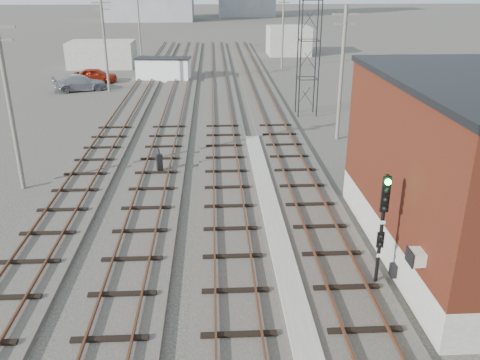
{
  "coord_description": "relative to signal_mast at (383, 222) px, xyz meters",
  "views": [
    {
      "loc": [
        -2.15,
        -5.91,
        10.63
      ],
      "look_at": [
        -1.03,
        15.09,
        2.2
      ],
      "focal_mm": 38.0,
      "sensor_mm": 36.0,
      "label": 1
    }
  ],
  "objects": [
    {
      "name": "lattice_tower",
      "position": [
        1.8,
        25.23,
        4.86
      ],
      "size": [
        1.6,
        1.6,
        15.0
      ],
      "color": "black",
      "rests_on": "ground"
    },
    {
      "name": "utility_pole_right_b",
      "position": [
        2.8,
        48.23,
        2.16
      ],
      "size": [
        1.8,
        0.24,
        9.0
      ],
      "color": "#595147",
      "rests_on": "ground"
    },
    {
      "name": "track_left",
      "position": [
        -13.2,
        29.23,
        -2.53
      ],
      "size": [
        3.2,
        90.0,
        0.39
      ],
      "color": "#332D28",
      "rests_on": "ground"
    },
    {
      "name": "utility_pole_right_a",
      "position": [
        2.8,
        18.23,
        2.16
      ],
      "size": [
        1.8,
        0.24,
        9.0
      ],
      "color": "#595147",
      "rests_on": "ground"
    },
    {
      "name": "track_mid_right",
      "position": [
        -5.2,
        29.23,
        -2.53
      ],
      "size": [
        3.2,
        90.0,
        0.39
      ],
      "color": "#332D28",
      "rests_on": "ground"
    },
    {
      "name": "car_silver",
      "position": [
        -19.58,
        37.02,
        -1.98
      ],
      "size": [
        4.19,
        2.31,
        1.31
      ],
      "primitive_type": "imported",
      "rotation": [
        0.0,
        0.0,
        1.32
      ],
      "color": "#B3B7BC",
      "rests_on": "ground"
    },
    {
      "name": "car_red",
      "position": [
        -18.5,
        40.09,
        -1.87
      ],
      "size": [
        4.53,
        1.84,
        1.54
      ],
      "primitive_type": "imported",
      "rotation": [
        0.0,
        0.0,
        1.57
      ],
      "color": "maroon",
      "rests_on": "ground"
    },
    {
      "name": "shed_right",
      "position": [
        5.3,
        60.23,
        -0.64
      ],
      "size": [
        6.0,
        6.0,
        4.0
      ],
      "primitive_type": "cube",
      "color": "gray",
      "rests_on": "ground"
    },
    {
      "name": "car_grey",
      "position": [
        -19.18,
        35.81,
        -1.88
      ],
      "size": [
        5.61,
        3.74,
        1.51
      ],
      "primitive_type": "imported",
      "rotation": [
        0.0,
        0.0,
        1.91
      ],
      "color": "gray",
      "rests_on": "ground"
    },
    {
      "name": "platform_curb",
      "position": [
        -3.2,
        4.23,
        -2.51
      ],
      "size": [
        0.9,
        28.0,
        0.26
      ],
      "primitive_type": "cube",
      "color": "gray",
      "rests_on": "ground"
    },
    {
      "name": "utility_pole_left_a",
      "position": [
        -16.2,
        10.23,
        2.16
      ],
      "size": [
        1.8,
        0.24,
        9.0
      ],
      "color": "#595147",
      "rests_on": "ground"
    },
    {
      "name": "site_trailer",
      "position": [
        -11.24,
        40.88,
        -1.39
      ],
      "size": [
        6.11,
        3.13,
        2.48
      ],
      "rotation": [
        0.0,
        0.0,
        -0.1
      ],
      "color": "white",
      "rests_on": "ground"
    },
    {
      "name": "shed_left",
      "position": [
        -19.7,
        50.23,
        -1.04
      ],
      "size": [
        8.0,
        5.0,
        3.2
      ],
      "primitive_type": "cube",
      "color": "gray",
      "rests_on": "ground"
    },
    {
      "name": "track_mid_left",
      "position": [
        -9.2,
        29.23,
        -2.53
      ],
      "size": [
        3.2,
        90.0,
        0.39
      ],
      "color": "#332D28",
      "rests_on": "ground"
    },
    {
      "name": "signal_mast",
      "position": [
        0.0,
        0.0,
        0.0
      ],
      "size": [
        0.4,
        0.42,
        4.41
      ],
      "color": "gray",
      "rests_on": "ground"
    },
    {
      "name": "utility_pole_left_c",
      "position": [
        -16.2,
        60.23,
        2.16
      ],
      "size": [
        1.8,
        0.24,
        9.0
      ],
      "color": "#595147",
      "rests_on": "ground"
    },
    {
      "name": "ground",
      "position": [
        -3.7,
        50.23,
        -2.64
      ],
      "size": [
        320.0,
        320.0,
        0.0
      ],
      "primitive_type": "plane",
      "color": "#282621",
      "rests_on": "ground"
    },
    {
      "name": "utility_pole_left_b",
      "position": [
        -16.2,
        35.23,
        2.16
      ],
      "size": [
        1.8,
        0.24,
        9.0
      ],
      "color": "#595147",
      "rests_on": "ground"
    },
    {
      "name": "brick_building",
      "position": [
        3.8,
        2.23,
        0.99
      ],
      "size": [
        6.54,
        12.2,
        7.22
      ],
      "color": "gray",
      "rests_on": "ground"
    },
    {
      "name": "switch_stand",
      "position": [
        -9.02,
        12.06,
        -1.98
      ],
      "size": [
        0.41,
        0.41,
        1.4
      ],
      "rotation": [
        0.0,
        0.0,
        0.32
      ],
      "color": "black",
      "rests_on": "ground"
    },
    {
      "name": "track_right",
      "position": [
        -1.2,
        29.23,
        -2.53
      ],
      "size": [
        3.2,
        90.0,
        0.39
      ],
      "color": "#332D28",
      "rests_on": "ground"
    }
  ]
}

